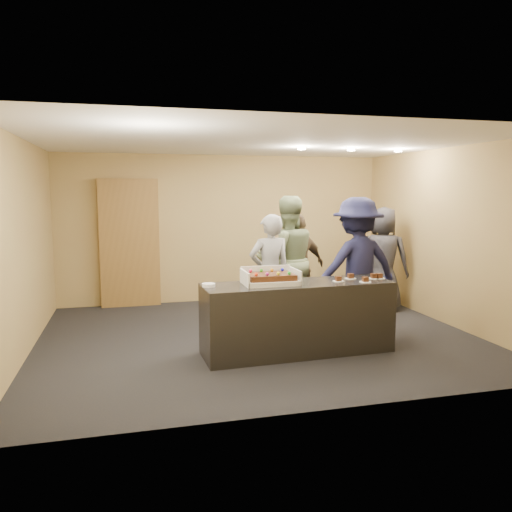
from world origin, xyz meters
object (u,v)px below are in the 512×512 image
(cake_box, at_px, (270,280))
(sheet_cake, at_px, (270,276))
(person_navy_man, at_px, (357,266))
(person_brown_extra, at_px, (298,266))
(person_dark_suit, at_px, (383,259))
(person_sage_man, at_px, (287,260))
(serving_counter, at_px, (298,318))
(plate_stack, at_px, (209,285))
(person_server_grey, at_px, (270,273))
(storage_cabinet, at_px, (130,243))

(cake_box, xyz_separation_m, sheet_cake, (-0.00, -0.02, 0.05))
(sheet_cake, distance_m, person_navy_man, 1.60)
(person_brown_extra, xyz_separation_m, person_dark_suit, (1.61, 0.22, 0.04))
(sheet_cake, xyz_separation_m, person_navy_man, (1.47, 0.64, -0.02))
(sheet_cake, height_order, person_sage_man, person_sage_man)
(serving_counter, bearing_deg, plate_stack, 176.73)
(serving_counter, distance_m, plate_stack, 1.22)
(serving_counter, relative_size, plate_stack, 15.02)
(person_sage_man, height_order, person_dark_suit, person_sage_man)
(sheet_cake, xyz_separation_m, person_server_grey, (0.29, 1.05, -0.14))
(cake_box, xyz_separation_m, person_navy_man, (1.47, 0.61, 0.03))
(storage_cabinet, relative_size, person_server_grey, 1.32)
(sheet_cake, distance_m, person_dark_suit, 3.14)
(person_dark_suit, bearing_deg, person_navy_man, 83.17)
(cake_box, height_order, person_server_grey, person_server_grey)
(serving_counter, xyz_separation_m, cake_box, (-0.36, 0.02, 0.50))
(sheet_cake, bearing_deg, storage_cabinet, 117.26)
(person_server_grey, bearing_deg, person_dark_suit, -165.25)
(person_server_grey, relative_size, person_navy_man, 0.88)
(person_dark_suit, bearing_deg, serving_counter, 75.03)
(serving_counter, relative_size, cake_box, 3.58)
(serving_counter, bearing_deg, person_server_grey, 91.23)
(storage_cabinet, height_order, plate_stack, storage_cabinet)
(person_sage_man, height_order, person_brown_extra, person_sage_man)
(cake_box, xyz_separation_m, person_server_grey, (0.29, 1.03, -0.09))
(person_server_grey, xyz_separation_m, person_navy_man, (1.18, -0.41, 0.12))
(serving_counter, xyz_separation_m, person_navy_man, (1.11, 0.64, 0.53))
(sheet_cake, distance_m, plate_stack, 0.77)
(person_navy_man, bearing_deg, serving_counter, 25.66)
(storage_cabinet, distance_m, person_navy_man, 4.07)
(plate_stack, bearing_deg, person_navy_man, 15.56)
(serving_counter, distance_m, sheet_cake, 0.66)
(sheet_cake, height_order, person_server_grey, person_server_grey)
(person_server_grey, height_order, person_navy_man, person_navy_man)
(cake_box, height_order, person_dark_suit, person_dark_suit)
(cake_box, relative_size, person_server_grey, 0.39)
(storage_cabinet, bearing_deg, cake_box, -62.56)
(storage_cabinet, relative_size, person_sage_man, 1.15)
(person_navy_man, xyz_separation_m, person_dark_suit, (1.07, 1.21, -0.09))
(cake_box, bearing_deg, plate_stack, -179.35)
(cake_box, xyz_separation_m, plate_stack, (-0.77, -0.01, -0.03))
(storage_cabinet, bearing_deg, person_sage_man, -37.55)
(serving_counter, relative_size, person_sage_man, 1.22)
(person_brown_extra, bearing_deg, storage_cabinet, -50.18)
(plate_stack, bearing_deg, storage_cabinet, 105.60)
(cake_box, xyz_separation_m, person_sage_man, (0.67, 1.41, 0.04))
(storage_cabinet, bearing_deg, person_brown_extra, -31.76)
(sheet_cake, relative_size, person_server_grey, 0.33)
(cake_box, height_order, person_navy_man, person_navy_man)
(sheet_cake, bearing_deg, person_dark_suit, 36.00)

